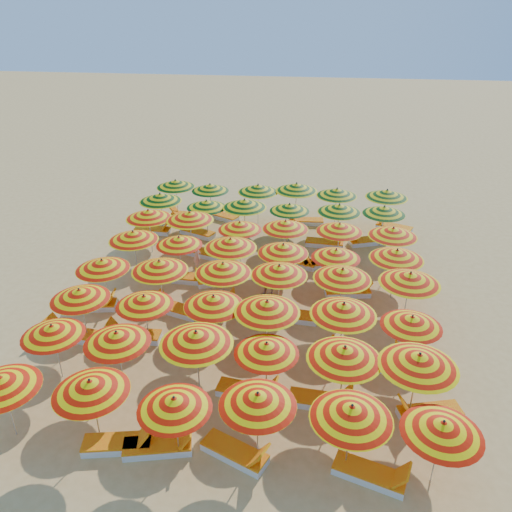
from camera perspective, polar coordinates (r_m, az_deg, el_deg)
name	(u,v)px	position (r m, az deg, el deg)	size (l,w,h in m)	color
ground	(254,300)	(18.87, -0.21, -5.01)	(120.00, 120.00, 0.00)	tan
umbrella_0	(1,383)	(14.04, -27.12, -12.75)	(2.24, 2.24, 1.99)	silver
umbrella_1	(90,386)	(13.09, -18.40, -13.96)	(2.38, 2.38, 2.00)	silver
umbrella_2	(174,403)	(12.33, -9.32, -16.28)	(2.17, 2.17, 1.90)	silver
umbrella_3	(258,399)	(12.16, 0.20, -16.07)	(1.93, 1.93, 1.99)	silver
umbrella_4	(352,412)	(12.00, 10.87, -17.13)	(2.25, 2.25, 2.04)	silver
umbrella_5	(443,428)	(12.31, 20.56, -17.91)	(2.32, 2.32, 1.94)	silver
umbrella_6	(52,331)	(15.51, -22.26, -7.89)	(2.03, 2.03, 1.91)	silver
umbrella_7	(117,338)	(14.53, -15.62, -8.96)	(2.35, 2.35, 1.98)	silver
umbrella_8	(196,338)	(13.82, -6.85, -9.26)	(2.46, 2.46, 2.17)	silver
umbrella_9	(267,348)	(13.74, 1.22, -10.49)	(1.87, 1.87, 1.90)	silver
umbrella_10	(345,353)	(13.47, 10.09, -10.88)	(2.39, 2.39, 2.12)	silver
umbrella_11	(419,360)	(13.61, 18.13, -11.28)	(2.43, 2.43, 2.18)	silver
umbrella_12	(80,294)	(16.82, -19.51, -4.15)	(2.47, 2.47, 2.00)	silver
umbrella_13	(144,300)	(16.07, -12.65, -4.98)	(1.83, 1.83, 1.92)	silver
umbrella_14	(214,301)	(15.55, -4.87, -5.15)	(2.38, 2.38, 2.01)	silver
umbrella_15	(267,307)	(15.04, 1.28, -5.80)	(2.34, 2.34, 2.13)	silver
umbrella_16	(344,309)	(15.15, 9.98, -5.99)	(2.21, 2.21, 2.13)	silver
umbrella_17	(412,321)	(15.43, 17.38, -7.13)	(2.12, 2.12, 1.92)	silver
umbrella_18	(102,265)	(18.36, -17.16, -0.94)	(2.32, 2.32, 2.01)	silver
umbrella_19	(159,266)	(17.63, -10.97, -1.11)	(2.58, 2.58, 2.10)	silver
umbrella_20	(223,268)	(17.20, -3.79, -1.39)	(2.21, 2.21, 2.10)	silver
umbrella_21	(279,270)	(17.07, 2.67, -1.64)	(2.44, 2.44, 2.09)	silver
umbrella_22	(343,274)	(17.06, 9.86, -2.02)	(2.09, 2.09, 2.10)	silver
umbrella_23	(410,278)	(17.23, 17.19, -2.43)	(2.53, 2.53, 2.15)	silver
umbrella_24	(133,236)	(20.15, -13.85, 2.26)	(2.30, 2.30, 2.07)	silver
umbrella_25	(179,241)	(19.67, -8.79, 1.70)	(2.23, 2.23, 1.92)	silver
umbrella_26	(230,243)	(18.86, -2.94, 1.47)	(2.07, 2.07, 2.13)	silver
umbrella_27	(283,249)	(18.65, 3.13, 0.84)	(2.06, 2.06, 2.03)	silver
umbrella_28	(336,254)	(18.67, 9.13, 0.26)	(2.42, 2.42, 1.94)	silver
umbrella_29	(397,254)	(18.79, 15.80, 0.19)	(2.02, 2.02, 2.10)	silver
umbrella_30	(148,214)	(22.03, -12.19, 4.70)	(2.30, 2.30, 2.09)	silver
umbrella_31	(190,216)	(21.39, -7.58, 4.54)	(2.67, 2.67, 2.14)	silver
umbrella_32	(240,226)	(20.76, -1.87, 3.47)	(2.34, 2.34, 1.93)	silver
umbrella_33	(285,225)	(20.65, 3.39, 3.57)	(1.95, 1.95, 2.03)	silver
umbrella_34	(340,228)	(20.69, 9.52, 3.23)	(2.25, 2.25, 2.01)	silver
umbrella_35	(393,232)	(20.63, 15.40, 2.66)	(2.58, 2.58, 2.07)	silver
umbrella_36	(160,197)	(23.80, -10.88, 6.59)	(2.39, 2.39, 2.10)	silver
umbrella_37	(206,204)	(23.11, -5.69, 5.92)	(2.01, 2.01, 1.93)	silver
umbrella_38	(245,204)	(22.60, -1.32, 6.01)	(2.32, 2.32, 2.13)	silver
umbrella_39	(290,207)	(22.70, 3.86, 5.55)	(2.22, 2.22, 1.91)	silver
umbrella_40	(339,208)	(22.56, 9.50, 5.40)	(2.37, 2.37, 2.05)	silver
umbrella_41	(384,210)	(22.85, 14.44, 5.08)	(2.13, 2.13, 2.00)	silver
umbrella_42	(176,184)	(25.70, -9.18, 8.17)	(1.99, 1.99, 2.04)	silver
umbrella_43	(210,188)	(25.14, -5.27, 7.80)	(2.09, 2.09, 1.96)	silver
umbrella_44	(258,188)	(24.55, 0.24, 7.73)	(2.43, 2.43, 2.10)	silver
umbrella_45	(297,187)	(24.59, 4.66, 7.85)	(2.53, 2.53, 2.18)	silver
umbrella_46	(337,192)	(24.43, 9.23, 7.21)	(2.36, 2.36, 2.07)	silver
umbrella_47	(387,194)	(24.57, 14.73, 6.90)	(2.44, 2.44, 2.13)	silver
lounger_0	(119,443)	(13.84, -15.37, -19.95)	(1.81, 0.92, 0.69)	white
lounger_1	(160,446)	(13.56, -10.95, -20.55)	(1.82, 0.98, 0.69)	white
lounger_2	(236,453)	(13.22, -2.29, -21.54)	(1.82, 1.22, 0.69)	white
lounger_3	(371,474)	(13.09, 13.05, -23.12)	(1.83, 1.06, 0.69)	white
lounger_4	(248,391)	(14.72, -0.89, -15.19)	(1.79, 0.80, 0.69)	white
lounger_5	(321,400)	(14.56, 7.48, -16.05)	(1.76, 0.68, 0.69)	white
lounger_6	(428,413)	(14.87, 19.07, -16.58)	(1.82, 1.03, 0.69)	white
lounger_7	(71,333)	(17.95, -20.39, -8.29)	(1.79, 0.79, 0.69)	white
lounger_8	(133,336)	(17.24, -13.83, -8.82)	(1.76, 0.67, 0.69)	white
lounger_9	(355,358)	(16.12, 11.30, -11.40)	(1.81, 0.90, 0.69)	white
lounger_10	(421,362)	(16.49, 18.34, -11.43)	(1.75, 0.64, 0.69)	white
lounger_11	(94,305)	(19.23, -18.07, -5.32)	(1.81, 0.89, 0.69)	white
lounger_12	(177,309)	(18.28, -9.07, -6.00)	(1.83, 1.06, 0.69)	white
lounger_13	(212,304)	(18.38, -5.01, -5.54)	(1.81, 0.92, 0.69)	white
lounger_14	(292,315)	(17.76, 4.11, -6.79)	(1.77, 0.71, 0.69)	white
lounger_15	(195,279)	(20.07, -6.98, -2.58)	(1.75, 0.64, 0.69)	white
lounger_16	(217,280)	(19.90, -4.43, -2.73)	(1.82, 1.21, 0.69)	white
lounger_17	(349,291)	(19.41, 10.56, -4.00)	(1.81, 0.88, 0.69)	white
lounger_18	(204,253)	(22.04, -6.01, 0.37)	(1.83, 1.06, 0.69)	white
lounger_19	(298,262)	(21.23, 4.85, -0.68)	(1.83, 1.10, 0.69)	white
lounger_20	(322,264)	(21.21, 7.59, -0.86)	(1.82, 0.96, 0.69)	white
lounger_21	(153,230)	(24.61, -11.64, 2.94)	(1.75, 0.64, 0.69)	white
lounger_22	(197,232)	(24.04, -6.79, 2.72)	(1.82, 1.19, 0.69)	white
lounger_23	(325,243)	(23.02, 7.95, 1.49)	(1.77, 0.69, 0.69)	white
lounger_24	(367,241)	(23.55, 12.52, 1.69)	(1.83, 1.16, 0.69)	white
lounger_25	(187,215)	(26.03, -7.93, 4.64)	(1.74, 0.61, 0.69)	white
lounger_26	(222,216)	(25.78, -3.92, 4.61)	(1.82, 1.25, 0.69)	white
lounger_27	(305,221)	(25.22, 5.65, 4.01)	(1.77, 0.72, 0.69)	white
lounger_28	(393,227)	(25.31, 15.40, 3.20)	(1.82, 1.20, 0.69)	white
beachgoer_b	(270,280)	(18.69, 1.55, -2.78)	(0.70, 0.54, 1.44)	tan
beachgoer_a	(197,255)	(20.79, -6.76, 0.12)	(0.47, 0.31, 1.30)	tan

